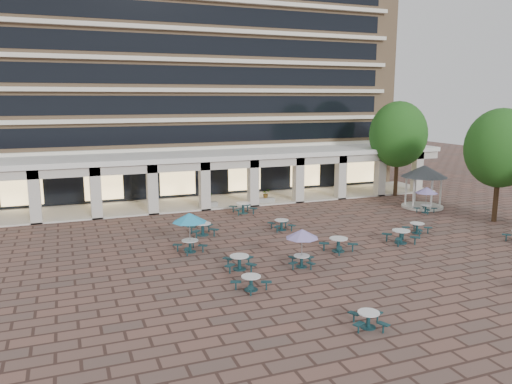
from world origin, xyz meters
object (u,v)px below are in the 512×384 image
at_px(picnic_table_0, 251,282).
at_px(gazebo, 424,176).
at_px(picnic_table_1, 368,318).
at_px(planter_left, 208,202).
at_px(planter_right, 266,198).

height_order(picnic_table_0, gazebo, gazebo).
bearing_deg(picnic_table_1, planter_left, 111.28).
bearing_deg(planter_left, picnic_table_1, -90.11).
xyz_separation_m(picnic_table_1, planter_left, (0.05, 23.57, 0.15)).
xyz_separation_m(planter_left, planter_right, (5.16, -0.00, -0.03)).
bearing_deg(picnic_table_0, planter_right, 42.45).
bearing_deg(planter_left, planter_right, -0.00).
height_order(picnic_table_1, planter_left, planter_left).
height_order(planter_left, planter_right, planter_left).
height_order(picnic_table_0, planter_left, planter_left).
relative_size(picnic_table_0, gazebo, 0.51).
bearing_deg(gazebo, planter_right, 151.81).
height_order(picnic_table_0, picnic_table_1, picnic_table_0).
bearing_deg(picnic_table_0, planter_left, 57.25).
bearing_deg(picnic_table_1, picnic_table_0, 140.20).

